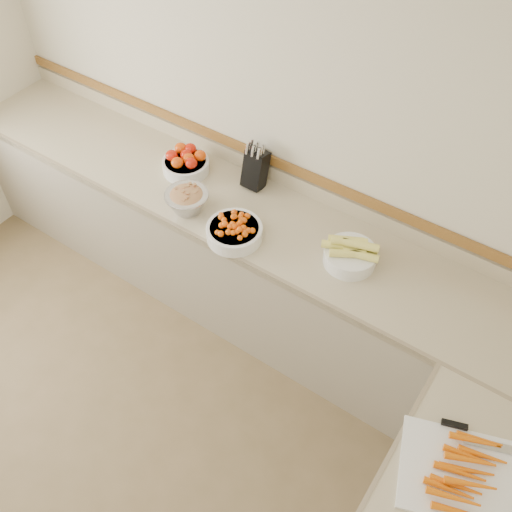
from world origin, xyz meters
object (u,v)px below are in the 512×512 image
Objects in this scene: rhubarb_bowl at (187,200)px; cutting_board at (464,473)px; knife_block at (255,168)px; corn_bowl at (351,253)px; cherry_tomato_bowl at (235,231)px; tomato_bowl at (186,162)px.

cutting_board is (1.86, -0.58, -0.05)m from rhubarb_bowl.
corn_bowl is at bearing -16.92° from knife_block.
cherry_tomato_bowl reaches higher than rhubarb_bowl.
corn_bowl is 0.97m from rhubarb_bowl.
knife_block is 0.45m from rhubarb_bowl.
cutting_board is at bearing -19.84° from cherry_tomato_bowl.
knife_block reaches higher than tomato_bowl.
cherry_tomato_bowl is 1.00× the size of corn_bowl.
knife_block is at bearing 63.84° from rhubarb_bowl.
knife_block is 0.46m from cherry_tomato_bowl.
cherry_tomato_bowl is 0.52× the size of cutting_board.
rhubarb_bowl is at bearing -170.00° from corn_bowl.
tomato_bowl is (-0.42, -0.13, -0.06)m from knife_block.
corn_bowl reaches higher than tomato_bowl.
cherry_tomato_bowl reaches higher than tomato_bowl.
cherry_tomato_bowl is at bearing -5.07° from rhubarb_bowl.
rhubarb_bowl reaches higher than cutting_board.
tomato_bowl is at bearing 175.24° from corn_bowl.
tomato_bowl is 1.19m from corn_bowl.
tomato_bowl is at bearing 130.33° from rhubarb_bowl.
rhubarb_bowl is (-0.35, 0.03, 0.02)m from cherry_tomato_bowl.
cherry_tomato_bowl is at bearing -27.18° from tomato_bowl.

